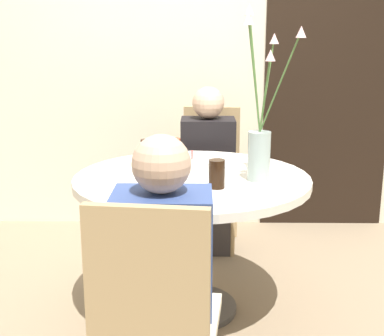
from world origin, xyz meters
name	(u,v)px	position (x,y,z in m)	size (l,w,h in m)	color
ground_plane	(192,309)	(0.00, 0.00, 0.00)	(16.00, 16.00, 0.00)	#89755B
wall_back	(195,47)	(0.00, 1.35, 1.30)	(8.00, 0.05, 2.60)	beige
doorway_panel	(328,87)	(0.95, 1.32, 1.02)	(0.90, 0.01, 2.05)	black
dining_table	(192,201)	(0.00, 0.00, 0.59)	(1.15, 1.15, 0.72)	silver
chair_far_back	(210,168)	(0.11, 0.96, 0.52)	(0.44, 0.44, 0.92)	beige
chair_right_flank	(154,313)	(-0.11, -0.96, 0.52)	(0.44, 0.44, 0.92)	beige
birthday_cake	(193,167)	(0.00, 0.02, 0.76)	(0.20, 0.20, 0.12)	white
flower_vase	(260,133)	(0.32, -0.08, 0.95)	(0.27, 0.23, 0.80)	#9EB2AD
side_plate	(255,196)	(0.27, -0.35, 0.73)	(0.20, 0.20, 0.01)	white
drink_glass_0	(166,180)	(-0.11, -0.31, 0.79)	(0.06, 0.06, 0.13)	#51280F
drink_glass_1	(174,150)	(-0.10, 0.30, 0.79)	(0.07, 0.07, 0.13)	maroon
drink_glass_2	(217,174)	(0.11, -0.20, 0.79)	(0.07, 0.07, 0.13)	black
drink_glass_3	(147,150)	(-0.25, 0.30, 0.78)	(0.07, 0.07, 0.12)	#33190C
drink_glass_4	(146,160)	(-0.23, 0.09, 0.78)	(0.08, 0.08, 0.12)	#33190C
person_guest	(208,176)	(0.09, 0.80, 0.51)	(0.34, 0.24, 1.08)	#383333
person_woman	(163,294)	(-0.09, -0.80, 0.51)	(0.34, 0.24, 1.08)	#383333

